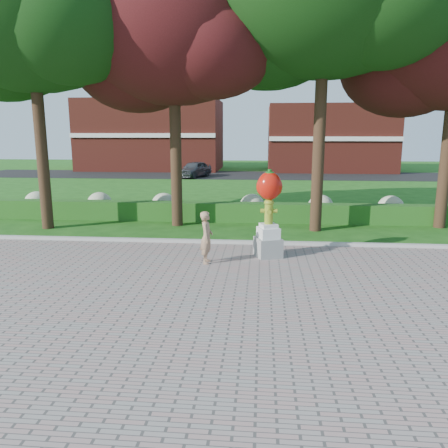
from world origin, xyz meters
name	(u,v)px	position (x,y,z in m)	size (l,w,h in m)	color
ground	(208,272)	(0.00, 0.00, 0.00)	(100.00, 100.00, 0.00)	#194C13
walkway	(181,339)	(0.00, -4.00, 0.02)	(40.00, 14.00, 0.04)	gray
curb	(219,242)	(0.00, 3.00, 0.07)	(40.00, 0.18, 0.15)	#ADADA5
lawn_hedge	(228,212)	(0.00, 7.00, 0.40)	(24.00, 0.70, 0.80)	#1B4D16
hydrangea_row	(243,205)	(0.57, 8.00, 0.55)	(20.10, 1.10, 0.99)	#ADB48A
street	(246,175)	(0.00, 28.00, 0.01)	(50.00, 8.00, 0.02)	black
building_left	(152,135)	(-10.00, 34.00, 3.50)	(14.00, 8.00, 7.00)	maroon
building_right	(329,138)	(8.00, 34.00, 3.20)	(12.00, 8.00, 6.40)	maroon
tree_far_left	(28,12)	(-7.11, 5.09, 7.96)	(9.00, 7.68, 11.66)	black
tree_mid_left	(171,35)	(-2.10, 6.08, 7.30)	(8.25, 7.04, 10.69)	black
hydrant_sculpture	(269,211)	(1.64, 1.54, 1.42)	(0.91, 0.91, 2.62)	gray
woman	(207,237)	(-0.12, 0.72, 0.79)	(0.55, 0.36, 1.50)	#9F7A5B
parked_car	(194,169)	(-4.37, 25.72, 0.70)	(1.60, 3.99, 1.36)	#3A3C41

